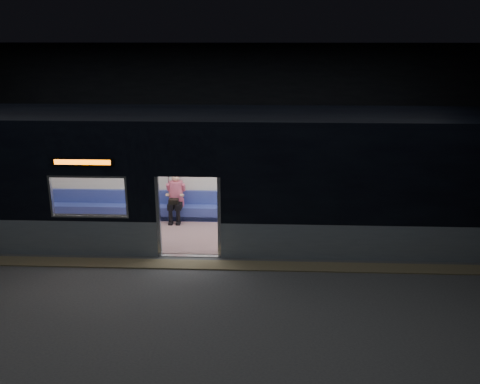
{
  "coord_description": "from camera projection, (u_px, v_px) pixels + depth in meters",
  "views": [
    {
      "loc": [
        1.74,
        -10.39,
        5.21
      ],
      "look_at": [
        1.18,
        2.3,
        1.3
      ],
      "focal_mm": 38.0,
      "sensor_mm": 36.0,
      "label": 1
    }
  ],
  "objects": [
    {
      "name": "passenger",
      "position": [
        176.0,
        194.0,
        14.71
      ],
      "size": [
        0.46,
        0.74,
        1.41
      ],
      "rotation": [
        0.0,
        0.0,
        -0.2
      ],
      "color": "black",
      "rests_on": "metro_car"
    },
    {
      "name": "handbag",
      "position": [
        174.0,
        201.0,
        14.53
      ],
      "size": [
        0.29,
        0.26,
        0.13
      ],
      "primitive_type": "cube",
      "rotation": [
        0.0,
        0.0,
        -0.12
      ],
      "color": "black",
      "rests_on": "passenger"
    },
    {
      "name": "station_floor",
      "position": [
        184.0,
        276.0,
        11.53
      ],
      "size": [
        24.0,
        14.0,
        0.01
      ],
      "primitive_type": "cube",
      "color": "#47494C",
      "rests_on": "ground"
    },
    {
      "name": "transit_map",
      "position": [
        270.0,
        169.0,
        14.68
      ],
      "size": [
        1.12,
        0.03,
        0.73
      ],
      "primitive_type": "cube",
      "color": "white",
      "rests_on": "metro_car"
    },
    {
      "name": "station_envelope",
      "position": [
        178.0,
        114.0,
        10.45
      ],
      "size": [
        24.0,
        14.0,
        5.0
      ],
      "color": "black",
      "rests_on": "station_floor"
    },
    {
      "name": "metro_car",
      "position": [
        196.0,
        169.0,
        13.42
      ],
      "size": [
        18.0,
        3.04,
        3.35
      ],
      "color": "#909EAC",
      "rests_on": "station_floor"
    },
    {
      "name": "tactile_strip",
      "position": [
        187.0,
        265.0,
        12.05
      ],
      "size": [
        22.8,
        0.5,
        0.03
      ],
      "primitive_type": "cube",
      "color": "#8C7F59",
      "rests_on": "station_floor"
    }
  ]
}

